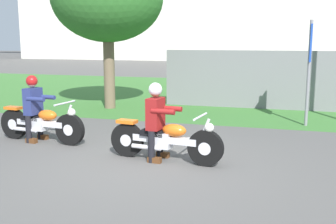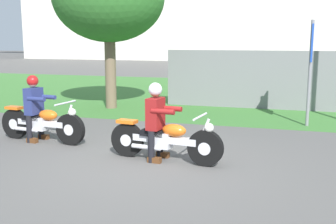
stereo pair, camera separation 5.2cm
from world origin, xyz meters
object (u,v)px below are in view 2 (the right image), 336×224
(sign_banner, at_px, (311,57))
(rider_lead, at_px, (156,115))
(motorcycle_lead, at_px, (165,140))
(rider_follow, at_px, (34,103))
(motorcycle_follow, at_px, (42,123))

(sign_banner, bearing_deg, rider_lead, -124.84)
(motorcycle_lead, relative_size, rider_follow, 1.52)
(motorcycle_lead, height_order, motorcycle_follow, motorcycle_follow)
(rider_lead, bearing_deg, rider_follow, 174.92)
(motorcycle_lead, distance_m, rider_follow, 3.16)
(rider_follow, xyz_separation_m, sign_banner, (5.59, 3.26, 0.90))
(rider_follow, relative_size, sign_banner, 0.54)
(motorcycle_lead, bearing_deg, rider_lead, 179.15)
(motorcycle_lead, xyz_separation_m, motorcycle_follow, (-2.90, 0.60, 0.01))
(rider_lead, distance_m, rider_follow, 2.97)
(rider_lead, bearing_deg, motorcycle_lead, -0.85)
(motorcycle_follow, distance_m, sign_banner, 6.48)
(motorcycle_lead, bearing_deg, motorcycle_follow, 174.92)
(rider_lead, relative_size, rider_follow, 0.99)
(rider_lead, relative_size, sign_banner, 0.54)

